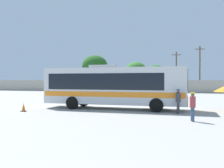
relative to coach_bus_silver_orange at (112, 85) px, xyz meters
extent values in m
plane|color=#A3A099|center=(0.63, 10.29, -1.94)|extent=(300.00, 300.00, 0.00)
cube|color=#9E998C|center=(0.63, 28.33, -0.75)|extent=(80.00, 0.30, 2.38)
cube|color=silver|center=(0.13, 0.00, -0.02)|extent=(11.65, 2.59, 2.95)
cube|color=black|center=(-0.45, 0.00, 0.33)|extent=(9.55, 2.62, 1.30)
cube|color=orange|center=(0.13, 0.00, -0.67)|extent=(11.41, 2.62, 0.41)
cube|color=#19212D|center=(5.96, 0.02, 0.51)|extent=(0.05, 2.30, 1.53)
cube|color=orange|center=(5.97, 0.02, -1.14)|extent=(0.07, 2.50, 0.71)
cube|color=#B2B2B2|center=(-0.74, 0.00, 1.57)|extent=(2.21, 1.41, 0.24)
cylinder|color=black|center=(3.73, 1.24, -1.42)|extent=(1.04, 0.30, 1.04)
cylinder|color=black|center=(3.74, -1.21, -1.42)|extent=(1.04, 0.30, 1.04)
cylinder|color=black|center=(-3.07, 1.21, -1.42)|extent=(1.04, 0.30, 1.04)
cylinder|color=black|center=(-3.06, -1.24, -1.42)|extent=(1.04, 0.30, 1.04)
cylinder|color=#38383D|center=(5.34, -1.64, -1.52)|extent=(0.16, 0.16, 0.83)
cylinder|color=#38383D|center=(5.30, -1.79, -1.52)|extent=(0.16, 0.16, 0.83)
cylinder|color=#38383D|center=(5.32, -1.72, -0.78)|extent=(0.42, 0.42, 0.66)
sphere|color=brown|center=(5.32, -1.72, -0.34)|extent=(0.22, 0.22, 0.22)
cylinder|color=navy|center=(5.32, -1.72, -0.24)|extent=(0.24, 0.24, 0.07)
cylinder|color=#33476B|center=(6.16, -4.73, -1.54)|extent=(0.15, 0.15, 0.81)
cylinder|color=#33476B|center=(6.22, -4.87, -1.54)|extent=(0.15, 0.15, 0.81)
cylinder|color=#99383D|center=(6.19, -4.80, -0.81)|extent=(0.43, 0.43, 0.64)
sphere|color=brown|center=(6.19, -4.80, -0.39)|extent=(0.22, 0.22, 0.22)
cylinder|color=yellow|center=(6.19, -4.80, -0.29)|extent=(0.23, 0.23, 0.07)
cube|color=maroon|center=(-8.18, 24.61, -1.30)|extent=(4.57, 1.94, 0.63)
cube|color=black|center=(-7.96, 24.60, -0.72)|extent=(2.53, 1.73, 0.52)
cylinder|color=black|center=(-9.61, 23.77, -1.62)|extent=(0.65, 0.24, 0.64)
cylinder|color=black|center=(-9.55, 25.53, -1.62)|extent=(0.65, 0.24, 0.64)
cylinder|color=black|center=(-6.81, 23.68, -1.62)|extent=(0.65, 0.24, 0.64)
cylinder|color=black|center=(-6.75, 25.45, -1.62)|extent=(0.65, 0.24, 0.64)
cube|color=black|center=(-2.62, 24.57, -1.32)|extent=(4.69, 2.16, 0.60)
cube|color=black|center=(-2.84, 24.55, -0.78)|extent=(2.63, 1.85, 0.49)
cylinder|color=black|center=(-1.28, 25.56, -1.62)|extent=(0.66, 0.27, 0.64)
cylinder|color=black|center=(-1.14, 23.80, -1.62)|extent=(0.66, 0.27, 0.64)
cylinder|color=black|center=(-4.10, 25.33, -1.62)|extent=(0.66, 0.27, 0.64)
cylinder|color=black|center=(-3.96, 23.57, -1.62)|extent=(0.66, 0.27, 0.64)
cylinder|color=#4C3823|center=(4.23, 31.49, 2.09)|extent=(0.24, 0.24, 8.05)
cube|color=#473321|center=(4.23, 31.49, 5.51)|extent=(1.80, 0.28, 0.12)
cylinder|color=#4C3823|center=(8.62, 30.39, 2.52)|extent=(0.24, 0.24, 8.92)
cube|color=#473321|center=(8.62, 30.39, 6.38)|extent=(1.79, 0.46, 0.12)
cylinder|color=brown|center=(-13.80, 33.34, -0.18)|extent=(0.32, 0.32, 3.51)
ellipsoid|color=#23561E|center=(-13.80, 33.34, 3.62)|extent=(5.85, 5.85, 4.97)
cylinder|color=brown|center=(-4.06, 32.06, -0.52)|extent=(0.32, 0.32, 2.84)
ellipsoid|color=#38752D|center=(-4.06, 32.06, 2.45)|extent=(4.42, 4.42, 3.76)
cylinder|color=brown|center=(-0.18, 34.11, -0.56)|extent=(0.32, 0.32, 2.75)
ellipsoid|color=#2D6628|center=(-0.18, 34.11, 2.14)|extent=(3.80, 3.80, 3.23)
cube|color=black|center=(-6.01, -3.60, -1.92)|extent=(0.36, 0.36, 0.04)
cone|color=orange|center=(-6.01, -3.60, -1.60)|extent=(0.28, 0.28, 0.60)
camera|label=1|loc=(5.70, -19.77, 0.45)|focal=39.76mm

